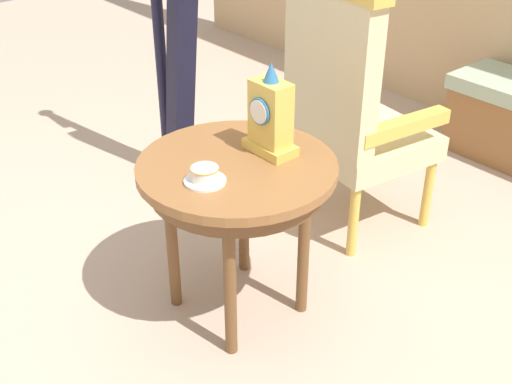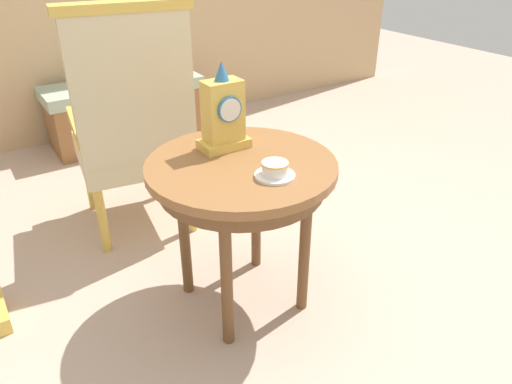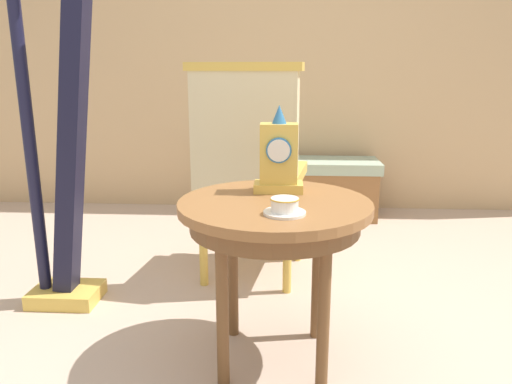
% 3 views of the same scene
% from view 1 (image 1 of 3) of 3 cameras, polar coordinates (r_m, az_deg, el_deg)
% --- Properties ---
extents(ground_plane, '(10.00, 10.00, 0.00)m').
position_cam_1_polar(ground_plane, '(2.69, -1.87, -9.40)').
color(ground_plane, '#BCA38E').
extents(side_table, '(0.71, 0.71, 0.64)m').
position_cam_1_polar(side_table, '(2.34, -1.71, 0.83)').
color(side_table, brown).
rests_on(side_table, ground).
extents(teacup_left, '(0.14, 0.14, 0.06)m').
position_cam_1_polar(teacup_left, '(2.18, -4.44, 1.43)').
color(teacup_left, white).
rests_on(teacup_left, side_table).
extents(mantel_clock, '(0.19, 0.11, 0.34)m').
position_cam_1_polar(mantel_clock, '(2.32, 1.24, 6.46)').
color(mantel_clock, gold).
rests_on(mantel_clock, side_table).
extents(armchair, '(0.61, 0.60, 1.14)m').
position_cam_1_polar(armchair, '(2.88, 8.02, 7.22)').
color(armchair, beige).
rests_on(armchair, ground).
extents(harp, '(0.40, 0.24, 1.77)m').
position_cam_1_polar(harp, '(3.25, -7.00, 12.30)').
color(harp, gold).
rests_on(harp, ground).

